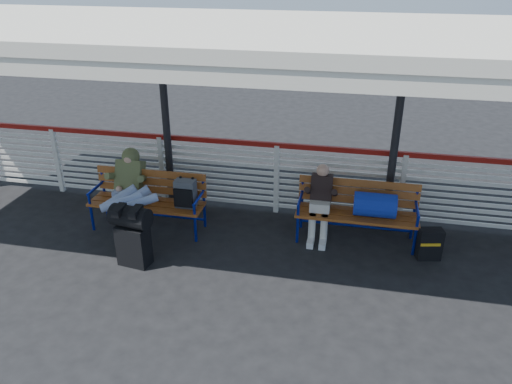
% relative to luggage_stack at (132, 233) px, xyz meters
% --- Properties ---
extents(ground, '(60.00, 60.00, 0.00)m').
position_rel_luggage_stack_xyz_m(ground, '(1.68, 0.06, -0.49)').
color(ground, black).
rests_on(ground, ground).
extents(fence, '(12.08, 0.08, 1.24)m').
position_rel_luggage_stack_xyz_m(fence, '(1.68, 1.96, 0.17)').
color(fence, silver).
rests_on(fence, ground).
extents(canopy, '(12.60, 3.60, 3.16)m').
position_rel_luggage_stack_xyz_m(canopy, '(1.68, 0.93, 2.55)').
color(canopy, silver).
rests_on(canopy, ground).
extents(luggage_stack, '(0.58, 0.38, 0.90)m').
position_rel_luggage_stack_xyz_m(luggage_stack, '(0.00, 0.00, 0.00)').
color(luggage_stack, black).
rests_on(luggage_stack, ground).
extents(bench_left, '(1.80, 0.56, 0.92)m').
position_rel_luggage_stack_xyz_m(bench_left, '(-0.02, 1.03, 0.10)').
color(bench_left, '#99561D').
rests_on(bench_left, ground).
extents(bench_right, '(1.80, 0.56, 0.92)m').
position_rel_luggage_stack_xyz_m(bench_right, '(3.15, 1.29, 0.11)').
color(bench_right, '#99561D').
rests_on(bench_right, ground).
extents(traveler_man, '(0.93, 1.64, 0.77)m').
position_rel_luggage_stack_xyz_m(traveler_man, '(-0.35, 0.69, 0.24)').
color(traveler_man, '#8694B4').
rests_on(traveler_man, ground).
extents(companion_person, '(0.32, 0.66, 1.15)m').
position_rel_luggage_stack_xyz_m(companion_person, '(2.46, 1.29, 0.11)').
color(companion_person, beige).
rests_on(companion_person, ground).
extents(suitcase_side, '(0.37, 0.27, 0.47)m').
position_rel_luggage_stack_xyz_m(suitcase_side, '(4.06, 0.99, -0.26)').
color(suitcase_side, black).
rests_on(suitcase_side, ground).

